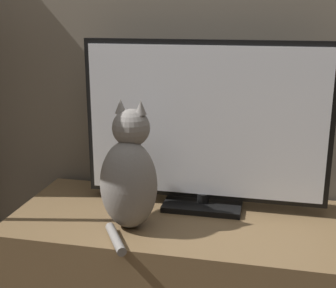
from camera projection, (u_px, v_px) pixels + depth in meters
The scene contains 3 objects.
tv_stand at pixel (179, 287), 1.67m from camera, with size 1.14×0.53×0.55m.
tv at pixel (205, 127), 1.60m from camera, with size 0.85×0.16×0.59m.
cat at pixel (129, 176), 1.48m from camera, with size 0.19×0.30×0.41m.
Camera 1 is at (0.28, -0.52, 1.22)m, focal length 50.00 mm.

